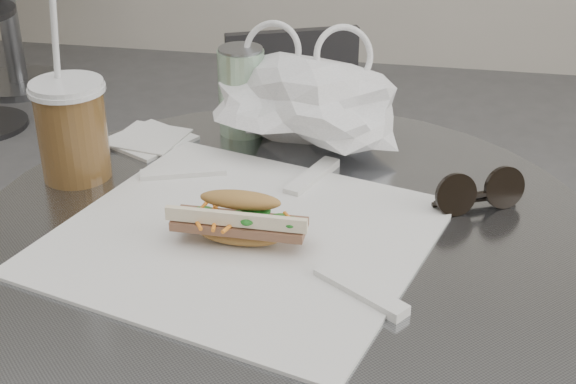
% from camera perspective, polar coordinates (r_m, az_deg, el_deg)
% --- Properties ---
extents(chair_far, '(0.40, 0.42, 0.72)m').
position_cam_1_polar(chair_far, '(1.81, 1.27, -1.85)').
color(chair_far, '#2E2E30').
rests_on(chair_far, ground).
extents(sandwich_paper, '(0.50, 0.48, 0.00)m').
position_cam_1_polar(sandwich_paper, '(0.93, -3.28, -3.15)').
color(sandwich_paper, white).
rests_on(sandwich_paper, cafe_table).
extents(banh_mi, '(0.19, 0.07, 0.06)m').
position_cam_1_polar(banh_mi, '(0.90, -3.44, -1.95)').
color(banh_mi, '#B87945').
rests_on(banh_mi, sandwich_paper).
extents(iced_coffee, '(0.10, 0.10, 0.28)m').
position_cam_1_polar(iced_coffee, '(1.08, -15.11, 4.40)').
color(iced_coffee, brown).
rests_on(iced_coffee, cafe_table).
extents(sunglasses, '(0.11, 0.08, 0.05)m').
position_cam_1_polar(sunglasses, '(1.01, 13.42, -0.12)').
color(sunglasses, black).
rests_on(sunglasses, cafe_table).
extents(plastic_bag, '(0.27, 0.23, 0.12)m').
position_cam_1_polar(plastic_bag, '(1.14, 1.18, 6.31)').
color(plastic_bag, white).
rests_on(plastic_bag, cafe_table).
extents(napkin_stack, '(0.14, 0.14, 0.01)m').
position_cam_1_polar(napkin_stack, '(1.18, -9.84, 3.72)').
color(napkin_stack, white).
rests_on(napkin_stack, cafe_table).
extents(drink_can, '(0.07, 0.07, 0.13)m').
position_cam_1_polar(drink_can, '(1.18, -3.32, 7.19)').
color(drink_can, '#599A62').
rests_on(drink_can, cafe_table).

